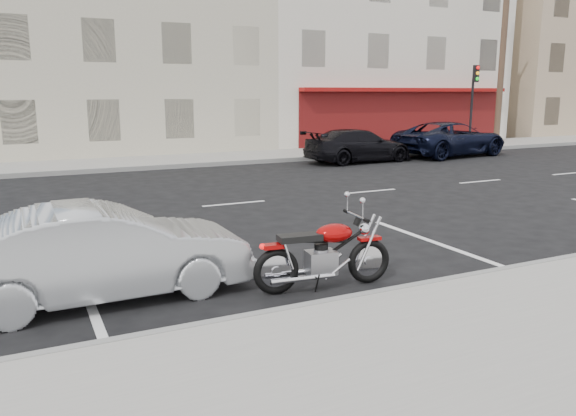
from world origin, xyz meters
The scene contains 15 objects.
ground centered at (0.00, 0.00, 0.00)m, with size 120.00×120.00×0.00m, color black.
sidewalk_near centered at (-5.00, -8.70, 0.07)m, with size 80.00×3.40×0.15m, color gray.
sidewalk_far centered at (-5.00, 8.70, 0.07)m, with size 80.00×3.40×0.15m, color gray.
curb_near centered at (-5.00, -7.00, 0.08)m, with size 80.00×0.12×0.16m, color gray.
curb_far centered at (-5.00, 7.00, 0.08)m, with size 80.00×0.12×0.16m, color gray.
bldg_cream centered at (-2.00, 16.30, 5.75)m, with size 12.00×12.00×11.50m, color #BCB49B.
bldg_corner centered at (11.00, 16.30, 6.25)m, with size 14.00×12.00×12.50m, color beige.
bldg_far_east centered at (26.00, 16.30, 5.50)m, with size 12.00×12.00×11.00m, color tan.
utility_pole centered at (15.50, 8.60, 4.74)m, with size 1.80×0.30×9.00m.
traffic_light centered at (13.50, 8.33, 2.56)m, with size 0.26×0.30×3.80m.
fire_hydrant centered at (12.00, 8.50, 0.53)m, with size 0.20×0.20×0.72m.
motorcycle centered at (-2.29, -6.31, 0.46)m, with size 2.02×0.67×1.02m.
sedan_silver centered at (-5.76, -5.31, 0.62)m, with size 1.32×3.79×1.25m, color #AFB3B7.
suv_far centered at (10.01, 5.86, 0.73)m, with size 2.42×5.24×1.46m, color black.
car_far centered at (5.30, 5.74, 0.64)m, with size 1.80×4.43×1.28m, color black.
Camera 1 is at (-6.68, -12.68, 2.67)m, focal length 35.00 mm.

